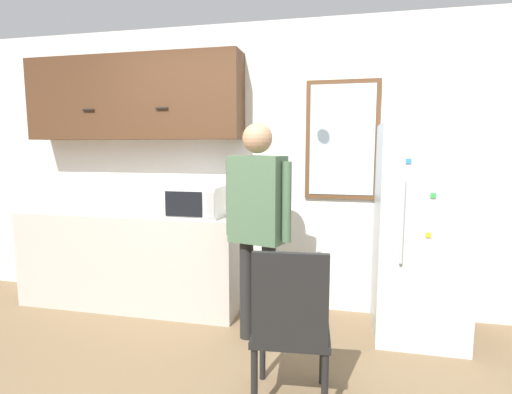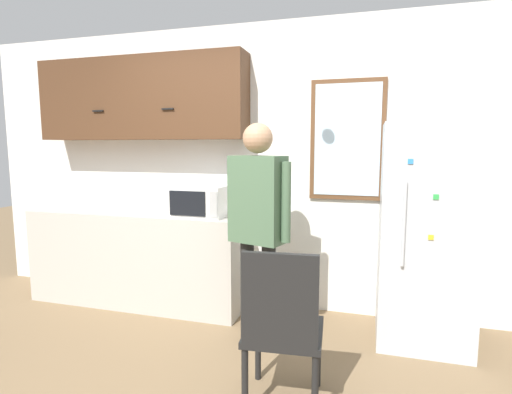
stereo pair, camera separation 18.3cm
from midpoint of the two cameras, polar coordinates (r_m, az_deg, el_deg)
back_wall at (r=3.88m, az=-2.30°, el=4.14°), size 6.00×0.06×2.70m
counter at (r=4.18m, az=-18.56°, el=-8.40°), size 2.17×0.58×0.92m
upper_cabinets at (r=4.17m, az=-18.44°, el=13.25°), size 2.17×0.32×0.79m
microwave at (r=3.70m, az=-9.93°, el=-0.61°), size 0.49×0.39×0.28m
person at (r=3.10m, az=-1.48°, el=-1.99°), size 0.55×0.33×1.74m
refrigerator at (r=3.47m, az=21.03°, el=-4.73°), size 0.69×0.72×1.74m
chair at (r=2.43m, az=2.73°, el=-17.55°), size 0.50×0.50×0.99m
window at (r=3.70m, az=10.79°, el=7.98°), size 0.65×0.05×1.07m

